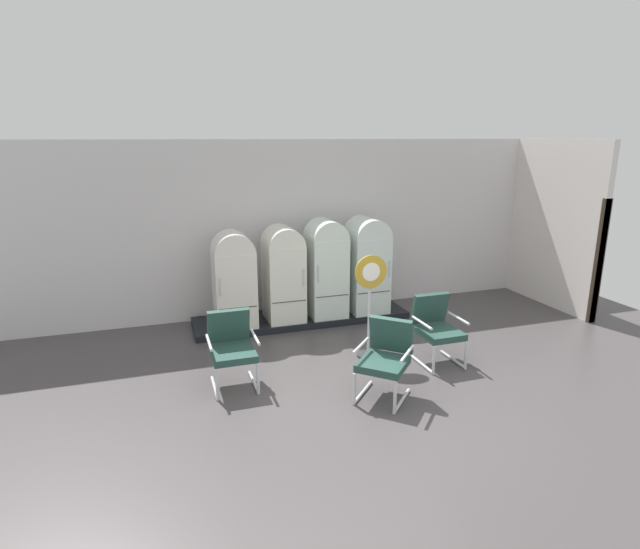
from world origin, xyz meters
TOP-DOWN VIEW (x-y plane):
  - ground at (0.00, 0.00)m, footprint 12.00×10.00m
  - back_wall at (0.00, 3.66)m, footprint 11.76×0.12m
  - side_wall_right at (4.66, 2.47)m, footprint 0.16×2.20m
  - display_plinth at (0.00, 3.02)m, footprint 3.63×0.95m
  - refrigerator_0 at (-1.15, 2.88)m, footprint 0.64×0.62m
  - refrigerator_1 at (-0.33, 2.93)m, footprint 0.60×0.71m
  - refrigerator_2 at (0.40, 2.91)m, footprint 0.61×0.67m
  - refrigerator_3 at (1.15, 2.94)m, footprint 0.64×0.73m
  - armchair_left at (-1.48, 1.07)m, footprint 0.61×0.68m
  - armchair_right at (1.32, 0.88)m, footprint 0.61×0.68m
  - armchair_center at (0.23, 0.19)m, footprint 0.85×0.86m
  - sign_stand at (0.50, 1.30)m, footprint 0.47×0.32m

SIDE VIEW (x-z plane):
  - ground at x=0.00m, z-range -0.05..0.00m
  - display_plinth at x=0.00m, z-range 0.00..0.11m
  - armchair_left at x=-1.48m, z-range 0.05..0.99m
  - armchair_right at x=1.32m, z-range 0.05..0.99m
  - armchair_center at x=0.23m, z-range 0.05..0.99m
  - sign_stand at x=0.50m, z-range 0.00..1.50m
  - refrigerator_0 at x=-1.15m, z-range 0.15..1.68m
  - refrigerator_1 at x=-0.33m, z-range 0.16..1.72m
  - refrigerator_3 at x=1.15m, z-range 0.16..1.79m
  - refrigerator_2 at x=0.40m, z-range 0.16..1.80m
  - side_wall_right at x=4.66m, z-range -0.01..3.00m
  - back_wall at x=0.00m, z-range 0.01..3.03m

